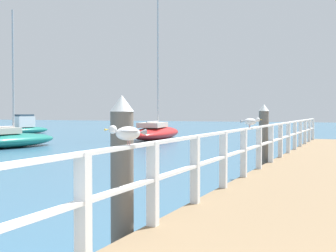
{
  "coord_description": "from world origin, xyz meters",
  "views": [
    {
      "loc": [
        0.95,
        -1.41,
        1.89
      ],
      "look_at": [
        -3.11,
        8.54,
        1.55
      ],
      "focal_mm": 52.27,
      "sensor_mm": 36.0,
      "label": 1
    }
  ],
  "objects_px": {
    "seagull_foreground": "(127,133)",
    "dock_piling_far": "(264,140)",
    "boat_5": "(8,139)",
    "seagull_background": "(250,121)",
    "boat_1": "(156,132)",
    "dock_piling_near": "(122,180)",
    "boat_4": "(27,127)"
  },
  "relations": [
    {
      "from": "dock_piling_near",
      "to": "boat_5",
      "type": "xyz_separation_m",
      "value": [
        -14.16,
        14.66,
        -0.62
      ]
    },
    {
      "from": "seagull_foreground",
      "to": "boat_5",
      "type": "bearing_deg",
      "value": -7.15
    },
    {
      "from": "seagull_background",
      "to": "boat_5",
      "type": "xyz_separation_m",
      "value": [
        -14.55,
        9.37,
        -1.23
      ]
    },
    {
      "from": "dock_piling_far",
      "to": "seagull_foreground",
      "type": "relative_size",
      "value": 5.24
    },
    {
      "from": "dock_piling_near",
      "to": "boat_1",
      "type": "relative_size",
      "value": 0.22
    },
    {
      "from": "boat_4",
      "to": "boat_1",
      "type": "bearing_deg",
      "value": 173.35
    },
    {
      "from": "dock_piling_near",
      "to": "seagull_foreground",
      "type": "bearing_deg",
      "value": -57.81
    },
    {
      "from": "dock_piling_far",
      "to": "boat_1",
      "type": "xyz_separation_m",
      "value": [
        -9.94,
        15.07,
        -0.57
      ]
    },
    {
      "from": "dock_piling_near",
      "to": "boat_4",
      "type": "height_order",
      "value": "dock_piling_near"
    },
    {
      "from": "boat_1",
      "to": "boat_4",
      "type": "distance_m",
      "value": 13.48
    },
    {
      "from": "boat_1",
      "to": "dock_piling_near",
      "type": "bearing_deg",
      "value": -76.72
    },
    {
      "from": "dock_piling_near",
      "to": "boat_1",
      "type": "bearing_deg",
      "value": 112.66
    },
    {
      "from": "dock_piling_far",
      "to": "boat_5",
      "type": "height_order",
      "value": "boat_5"
    },
    {
      "from": "dock_piling_near",
      "to": "seagull_foreground",
      "type": "relative_size",
      "value": 5.24
    },
    {
      "from": "seagull_foreground",
      "to": "dock_piling_far",
      "type": "bearing_deg",
      "value": -48.48
    },
    {
      "from": "seagull_background",
      "to": "boat_1",
      "type": "relative_size",
      "value": 0.05
    },
    {
      "from": "seagull_background",
      "to": "boat_4",
      "type": "height_order",
      "value": "seagull_background"
    },
    {
      "from": "dock_piling_near",
      "to": "boat_1",
      "type": "distance_m",
      "value": 25.82
    },
    {
      "from": "boat_1",
      "to": "boat_5",
      "type": "bearing_deg",
      "value": -124.09
    },
    {
      "from": "dock_piling_far",
      "to": "seagull_background",
      "type": "bearing_deg",
      "value": -83.62
    },
    {
      "from": "boat_4",
      "to": "seagull_foreground",
      "type": "bearing_deg",
      "value": 138.06
    },
    {
      "from": "dock_piling_near",
      "to": "boat_5",
      "type": "relative_size",
      "value": 0.3
    },
    {
      "from": "dock_piling_near",
      "to": "seagull_background",
      "type": "relative_size",
      "value": 4.72
    },
    {
      "from": "seagull_background",
      "to": "boat_5",
      "type": "bearing_deg",
      "value": -151.01
    },
    {
      "from": "dock_piling_near",
      "to": "seagull_background",
      "type": "bearing_deg",
      "value": 85.81
    },
    {
      "from": "dock_piling_far",
      "to": "boat_5",
      "type": "relative_size",
      "value": 0.3
    },
    {
      "from": "dock_piling_far",
      "to": "seagull_background",
      "type": "height_order",
      "value": "dock_piling_far"
    },
    {
      "from": "boat_4",
      "to": "dock_piling_near",
      "type": "bearing_deg",
      "value": 138.21
    },
    {
      "from": "seagull_foreground",
      "to": "seagull_background",
      "type": "bearing_deg",
      "value": -50.9
    },
    {
      "from": "dock_piling_near",
      "to": "seagull_foreground",
      "type": "height_order",
      "value": "dock_piling_near"
    },
    {
      "from": "seagull_foreground",
      "to": "boat_1",
      "type": "distance_m",
      "value": 26.53
    },
    {
      "from": "boat_5",
      "to": "boat_4",
      "type": "bearing_deg",
      "value": 133.91
    }
  ]
}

